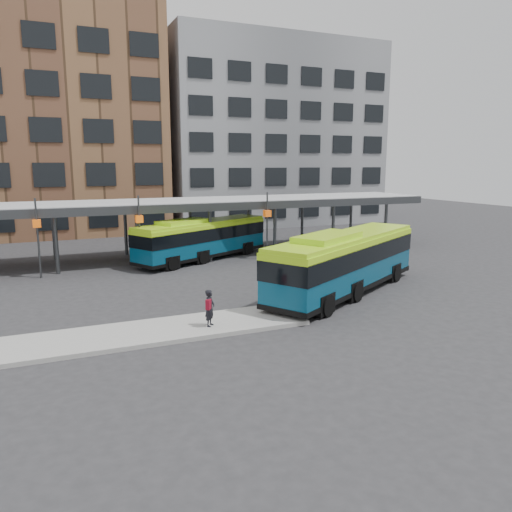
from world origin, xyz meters
The scene contains 9 objects.
ground centered at (0.00, 0.00, 0.00)m, with size 120.00×120.00×0.00m, color #28282B.
boarding_island centered at (-5.50, -3.00, 0.09)m, with size 14.00×3.00×0.18m, color gray.
canopy centered at (-0.06, 12.87, 3.91)m, with size 40.00×6.53×4.80m.
building_brick centered at (-10.00, 32.00, 11.00)m, with size 26.00×14.00×22.00m, color brown.
building_grey centered at (16.00, 32.00, 10.00)m, with size 24.00×14.00×20.00m, color slate.
bus_front centered at (5.82, -0.57, 1.77)m, with size 11.95×8.48×3.40m.
bus_rear centered at (1.66, 11.31, 1.58)m, with size 10.84×7.14×3.03m.
pedestrian centered at (-2.62, -3.47, 0.96)m, with size 0.63×0.67×1.54m.
bike_rack centered at (13.11, 12.02, 0.47)m, with size 6.12×1.30×1.01m.
Camera 1 is at (-8.72, -22.36, 6.83)m, focal length 35.00 mm.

